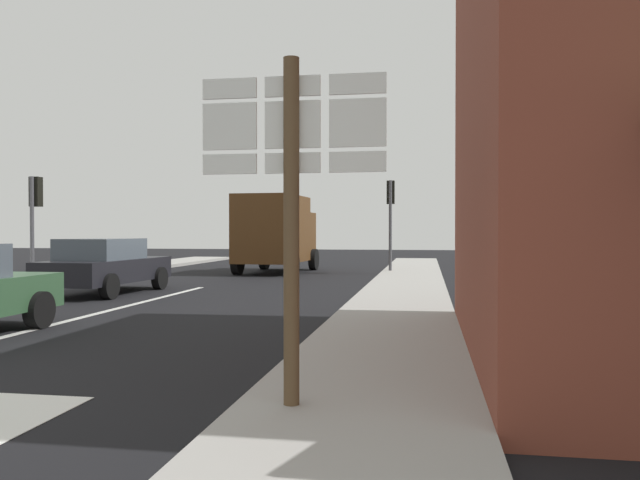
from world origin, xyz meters
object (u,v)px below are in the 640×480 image
object	(u,v)px
delivery_truck	(276,231)
route_sign_post	(292,194)
sedan_far	(105,265)
traffic_light_near_left	(35,205)
traffic_light_far_right	(391,205)

from	to	relation	value
delivery_truck	route_sign_post	world-z (taller)	route_sign_post
sedan_far	route_sign_post	bearing A→B (deg)	-54.35
sedan_far	traffic_light_near_left	distance (m)	4.10
route_sign_post	traffic_light_near_left	bearing A→B (deg)	131.38
sedan_far	delivery_truck	bearing A→B (deg)	74.43
sedan_far	delivery_truck	xyz separation A→B (m)	(2.51, 9.00, 0.89)
route_sign_post	traffic_light_far_right	bearing A→B (deg)	90.64
delivery_truck	traffic_light_far_right	distance (m)	4.68
delivery_truck	traffic_light_far_right	world-z (taller)	traffic_light_far_right
delivery_truck	traffic_light_near_left	bearing A→B (deg)	-128.78
sedan_far	traffic_light_near_left	size ratio (longest dim) A/B	1.29
route_sign_post	traffic_light_far_right	distance (m)	19.17
delivery_truck	traffic_light_far_right	xyz separation A→B (m)	(4.56, 0.00, 1.03)
route_sign_post	traffic_light_near_left	distance (m)	15.96
route_sign_post	traffic_light_far_right	xyz separation A→B (m)	(-0.21, 19.16, 0.68)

